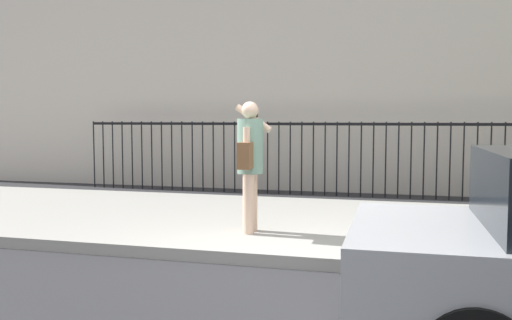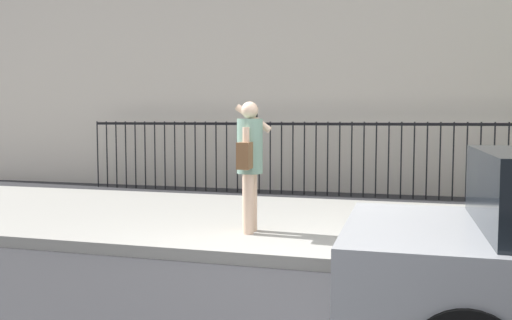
{
  "view_description": "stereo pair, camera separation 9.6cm",
  "coord_description": "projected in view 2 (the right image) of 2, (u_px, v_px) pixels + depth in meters",
  "views": [
    {
      "loc": [
        1.24,
        -5.82,
        1.67
      ],
      "look_at": [
        -0.71,
        1.41,
        1.1
      ],
      "focal_mm": 38.29,
      "sensor_mm": 36.0,
      "label": 1
    },
    {
      "loc": [
        1.33,
        -5.79,
        1.67
      ],
      "look_at": [
        -0.71,
        1.41,
        1.1
      ],
      "focal_mm": 38.29,
      "sensor_mm": 36.0,
      "label": 2
    }
  ],
  "objects": [
    {
      "name": "pedestrian_on_phone",
      "position": [
        249.0,
        157.0,
        7.19
      ],
      "size": [
        0.51,
        0.66,
        1.74
      ],
      "color": "beige",
      "rests_on": "sidewalk"
    },
    {
      "name": "iron_fence",
      "position": [
        346.0,
        149.0,
        11.63
      ],
      "size": [
        12.03,
        0.04,
        1.6
      ],
      "color": "black",
      "rests_on": "ground"
    },
    {
      "name": "sidewalk",
      "position": [
        316.0,
        225.0,
        8.15
      ],
      "size": [
        28.0,
        4.4,
        0.15
      ],
      "primitive_type": "cube",
      "color": "#9E9B93",
      "rests_on": "ground"
    },
    {
      "name": "ground_plane",
      "position": [
        283.0,
        269.0,
        6.04
      ],
      "size": [
        60.0,
        60.0,
        0.0
      ],
      "primitive_type": "plane",
      "color": "#28282B"
    }
  ]
}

